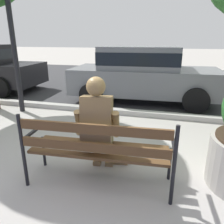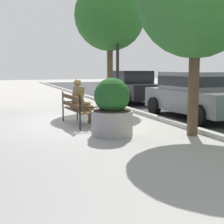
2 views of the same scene
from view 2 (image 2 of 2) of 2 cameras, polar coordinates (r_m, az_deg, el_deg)
ground_plane at (r=10.12m, az=-7.13°, el=-2.09°), size 80.00×80.00×0.00m
curb_stone at (r=11.09m, az=7.68°, el=-0.95°), size 60.00×0.20×0.12m
park_bench at (r=9.87m, az=-6.21°, el=0.87°), size 1.83×0.66×0.95m
bronze_statue_seated at (r=9.93m, az=-5.05°, el=1.64°), size 0.60×0.83×1.37m
concrete_planter at (r=8.24m, az=0.00°, el=0.46°), size 1.04×1.04×1.45m
street_tree_near_bench at (r=14.07m, az=-0.37°, el=16.26°), size 2.90×2.90×5.28m
parked_car_black at (r=16.51m, az=3.22°, el=4.60°), size 4.17×2.07×1.56m
parked_car_grey at (r=11.49m, az=14.13°, el=3.11°), size 4.17×2.07×1.56m
lamp_post at (r=13.22m, az=0.98°, el=11.30°), size 0.32×0.32×3.90m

